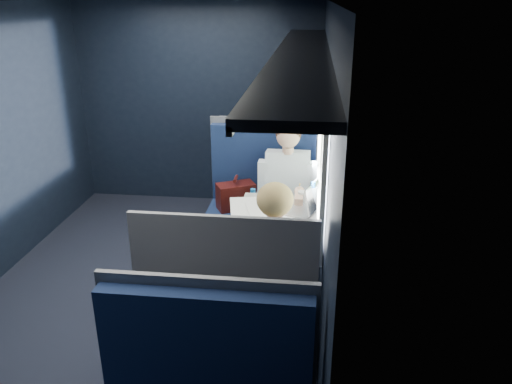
# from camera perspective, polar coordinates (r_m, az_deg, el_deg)

# --- Properties ---
(ground) EXTENTS (2.80, 4.20, 0.01)m
(ground) POSITION_cam_1_polar(r_m,az_deg,el_deg) (4.41, -11.93, -11.12)
(ground) COLOR black
(room_shell) EXTENTS (3.00, 4.40, 2.40)m
(room_shell) POSITION_cam_1_polar(r_m,az_deg,el_deg) (3.82, -13.31, 7.92)
(room_shell) COLOR black
(room_shell) RESTS_ON ground
(table) EXTENTS (0.62, 1.00, 0.74)m
(table) POSITION_cam_1_polar(r_m,az_deg,el_deg) (3.89, 1.94, -4.01)
(table) COLOR #54565E
(table) RESTS_ON ground
(seat_bay_near) EXTENTS (1.04, 0.62, 1.26)m
(seat_bay_near) POSITION_cam_1_polar(r_m,az_deg,el_deg) (4.79, 0.45, -2.01)
(seat_bay_near) COLOR #0D1839
(seat_bay_near) RESTS_ON ground
(seat_bay_far) EXTENTS (1.04, 0.62, 1.26)m
(seat_bay_far) POSITION_cam_1_polar(r_m,az_deg,el_deg) (3.29, -2.67, -14.38)
(seat_bay_far) COLOR #0D1839
(seat_bay_far) RESTS_ON ground
(seat_row_front) EXTENTS (1.04, 0.51, 1.16)m
(seat_row_front) POSITION_cam_1_polar(r_m,az_deg,el_deg) (5.65, 1.55, 1.61)
(seat_row_front) COLOR #0D1839
(seat_row_front) RESTS_ON ground
(man) EXTENTS (0.53, 0.56, 1.32)m
(man) POSITION_cam_1_polar(r_m,az_deg,el_deg) (4.50, 3.53, 0.42)
(man) COLOR black
(man) RESTS_ON ground
(woman) EXTENTS (0.53, 0.56, 1.32)m
(woman) POSITION_cam_1_polar(r_m,az_deg,el_deg) (3.23, 2.13, -8.43)
(woman) COLOR black
(woman) RESTS_ON ground
(papers) EXTENTS (0.62, 0.80, 0.01)m
(papers) POSITION_cam_1_polar(r_m,az_deg,el_deg) (3.91, 0.78, -2.55)
(papers) COLOR white
(papers) RESTS_ON table
(laptop) EXTENTS (0.32, 0.36, 0.23)m
(laptop) POSITION_cam_1_polar(r_m,az_deg,el_deg) (3.97, 5.72, -1.36)
(laptop) COLOR silver
(laptop) RESTS_ON table
(bottle_small) EXTENTS (0.07, 0.07, 0.24)m
(bottle_small) POSITION_cam_1_polar(r_m,az_deg,el_deg) (3.97, 6.47, -0.68)
(bottle_small) COLOR silver
(bottle_small) RESTS_ON table
(cup) EXTENTS (0.07, 0.07, 0.09)m
(cup) POSITION_cam_1_polar(r_m,az_deg,el_deg) (4.16, 5.28, -0.52)
(cup) COLOR white
(cup) RESTS_ON table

